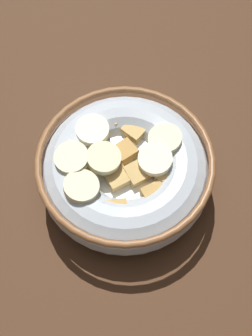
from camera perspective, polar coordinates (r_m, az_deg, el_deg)
ground_plane at (r=43.07cm, az=0.00°, el=-2.39°), size 109.65×109.65×2.00cm
cereal_bowl at (r=39.79cm, az=-0.03°, el=-0.23°), size 15.33×15.33×5.46cm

